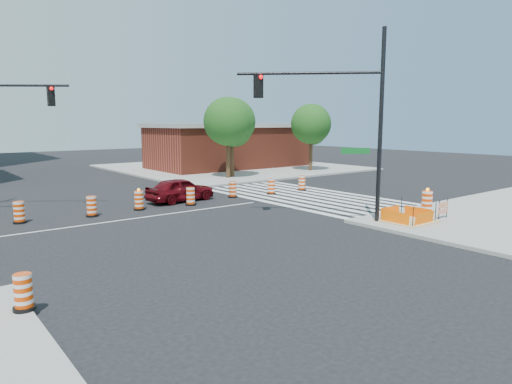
# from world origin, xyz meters

# --- Properties ---
(ground) EXTENTS (120.00, 120.00, 0.00)m
(ground) POSITION_xyz_m (0.00, 0.00, 0.00)
(ground) COLOR black
(ground) RESTS_ON ground
(sidewalk_ne) EXTENTS (22.00, 22.00, 0.15)m
(sidewalk_ne) POSITION_xyz_m (18.00, 18.00, 0.07)
(sidewalk_ne) COLOR gray
(sidewalk_ne) RESTS_ON ground
(crosswalk_east) EXTENTS (6.75, 13.50, 0.01)m
(crosswalk_east) POSITION_xyz_m (10.95, 0.00, 0.01)
(crosswalk_east) COLOR silver
(crosswalk_east) RESTS_ON ground
(lane_centerline) EXTENTS (14.00, 0.12, 0.01)m
(lane_centerline) POSITION_xyz_m (0.00, 0.00, 0.01)
(lane_centerline) COLOR silver
(lane_centerline) RESTS_ON ground
(excavation_pit) EXTENTS (2.20, 2.20, 0.90)m
(excavation_pit) POSITION_xyz_m (9.00, -9.00, 0.22)
(excavation_pit) COLOR tan
(excavation_pit) RESTS_ON ground
(brick_storefront) EXTENTS (16.50, 8.50, 4.60)m
(brick_storefront) POSITION_xyz_m (18.00, 18.00, 2.32)
(brick_storefront) COLOR maroon
(brick_storefront) RESTS_ON ground
(red_coupe) EXTENTS (4.38, 2.19, 1.43)m
(red_coupe) POSITION_xyz_m (3.85, 3.01, 0.72)
(red_coupe) COLOR #52070C
(red_coupe) RESTS_ON ground
(signal_pole_se) EXTENTS (4.83, 4.61, 8.64)m
(signal_pole_se) POSITION_xyz_m (6.62, -6.90, 5.28)
(signal_pole_se) COLOR black
(signal_pole_se) RESTS_ON ground
(pit_drum) EXTENTS (0.65, 0.65, 1.28)m
(pit_drum) POSITION_xyz_m (11.51, -8.47, 0.68)
(pit_drum) COLOR black
(pit_drum) RESTS_ON ground
(sw_corner_drum) EXTENTS (0.53, 0.53, 0.90)m
(sw_corner_drum) POSITION_xyz_m (-7.14, -9.18, 0.57)
(sw_corner_drum) COLOR black
(sw_corner_drum) RESTS_ON ground
(barricade) EXTENTS (0.78, 0.04, 0.92)m
(barricade) POSITION_xyz_m (10.90, -9.70, 0.66)
(barricade) COLOR #E03C04
(barricade) RESTS_ON ground
(tree_north_c) EXTENTS (3.99, 3.98, 6.76)m
(tree_north_c) POSITION_xyz_m (12.35, 10.23, 4.54)
(tree_north_c) COLOR #382314
(tree_north_c) RESTS_ON ground
(tree_north_d) EXTENTS (3.96, 3.96, 6.73)m
(tree_north_d) POSITION_xyz_m (12.97, 10.53, 4.52)
(tree_north_d) COLOR #382314
(tree_north_d) RESTS_ON ground
(tree_north_e) EXTENTS (3.81, 3.80, 6.46)m
(tree_north_e) POSITION_xyz_m (21.89, 10.18, 4.33)
(tree_north_e) COLOR #382314
(tree_north_e) RESTS_ON ground
(median_drum_2) EXTENTS (0.60, 0.60, 1.02)m
(median_drum_2) POSITION_xyz_m (-5.01, 2.33, 0.48)
(median_drum_2) COLOR black
(median_drum_2) RESTS_ON ground
(median_drum_3) EXTENTS (0.60, 0.60, 1.02)m
(median_drum_3) POSITION_xyz_m (-1.83, 1.78, 0.48)
(median_drum_3) COLOR black
(median_drum_3) RESTS_ON ground
(median_drum_4) EXTENTS (0.60, 0.60, 1.18)m
(median_drum_4) POSITION_xyz_m (0.76, 1.97, 0.49)
(median_drum_4) COLOR black
(median_drum_4) RESTS_ON ground
(median_drum_5) EXTENTS (0.60, 0.60, 1.02)m
(median_drum_5) POSITION_xyz_m (3.66, 1.48, 0.48)
(median_drum_5) COLOR black
(median_drum_5) RESTS_ON ground
(median_drum_6) EXTENTS (0.60, 0.60, 1.02)m
(median_drum_6) POSITION_xyz_m (7.15, 2.28, 0.48)
(median_drum_6) COLOR black
(median_drum_6) RESTS_ON ground
(median_drum_7) EXTENTS (0.60, 0.60, 1.02)m
(median_drum_7) POSITION_xyz_m (9.87, 1.74, 0.48)
(median_drum_7) COLOR black
(median_drum_7) RESTS_ON ground
(median_drum_8) EXTENTS (0.60, 0.60, 1.02)m
(median_drum_8) POSITION_xyz_m (12.64, 1.73, 0.48)
(median_drum_8) COLOR black
(median_drum_8) RESTS_ON ground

